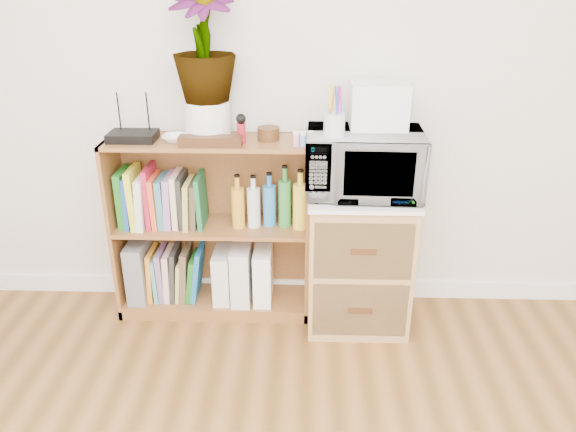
{
  "coord_description": "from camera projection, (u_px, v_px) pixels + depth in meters",
  "views": [
    {
      "loc": [
        0.13,
        -0.5,
        1.72
      ],
      "look_at": [
        0.05,
        1.95,
        0.62
      ],
      "focal_mm": 35.0,
      "sensor_mm": 36.0,
      "label": 1
    }
  ],
  "objects": [
    {
      "name": "microwave",
      "position": [
        364.0,
        163.0,
        2.64
      ],
      "size": [
        0.55,
        0.38,
        0.3
      ],
      "primitive_type": "imported",
      "rotation": [
        0.0,
        0.0,
        -0.03
      ],
      "color": "silver",
      "rests_on": "wicker_unit"
    },
    {
      "name": "liquor_bottles",
      "position": [
        278.0,
        200.0,
        2.82
      ],
      "size": [
        0.46,
        0.07,
        0.31
      ],
      "color": "gold",
      "rests_on": "bookshelf"
    },
    {
      "name": "plant_pot",
      "position": [
        208.0,
        120.0,
        2.68
      ],
      "size": [
        0.22,
        0.22,
        0.18
      ],
      "primitive_type": "cylinder",
      "color": "white",
      "rests_on": "bookshelf"
    },
    {
      "name": "cookbooks",
      "position": [
        161.0,
        199.0,
        2.84
      ],
      "size": [
        0.43,
        0.2,
        0.31
      ],
      "color": "#20751F",
      "rests_on": "bookshelf"
    },
    {
      "name": "magazine_holder_right",
      "position": [
        263.0,
        274.0,
        2.99
      ],
      "size": [
        0.09,
        0.23,
        0.29
      ],
      "primitive_type": "cube",
      "color": "white",
      "rests_on": "bookshelf"
    },
    {
      "name": "pen_cup",
      "position": [
        334.0,
        125.0,
        2.49
      ],
      "size": [
        0.09,
        0.09,
        0.1
      ],
      "primitive_type": "cylinder",
      "color": "silver",
      "rests_on": "microwave"
    },
    {
      "name": "file_box",
      "position": [
        140.0,
        269.0,
        3.01
      ],
      "size": [
        0.1,
        0.26,
        0.32
      ],
      "primitive_type": "cube",
      "color": "slate",
      "rests_on": "bookshelf"
    },
    {
      "name": "bookshelf",
      "position": [
        213.0,
        229.0,
        2.9
      ],
      "size": [
        1.0,
        0.3,
        0.95
      ],
      "primitive_type": "cube",
      "color": "brown",
      "rests_on": "ground"
    },
    {
      "name": "paint_jars",
      "position": [
        303.0,
        141.0,
        2.6
      ],
      "size": [
        0.1,
        0.04,
        0.05
      ],
      "primitive_type": "cube",
      "color": "pink",
      "rests_on": "bookshelf"
    },
    {
      "name": "trinket_box",
      "position": [
        210.0,
        141.0,
        2.6
      ],
      "size": [
        0.29,
        0.07,
        0.05
      ],
      "primitive_type": "cube",
      "color": "#35210E",
      "rests_on": "bookshelf"
    },
    {
      "name": "router",
      "position": [
        133.0,
        136.0,
        2.69
      ],
      "size": [
        0.23,
        0.15,
        0.04
      ],
      "primitive_type": "cube",
      "color": "black",
      "rests_on": "bookshelf"
    },
    {
      "name": "magazine_holder_left",
      "position": [
        223.0,
        275.0,
        3.0
      ],
      "size": [
        0.09,
        0.22,
        0.28
      ],
      "primitive_type": "cube",
      "color": "silver",
      "rests_on": "bookshelf"
    },
    {
      "name": "skirting_board",
      "position": [
        282.0,
        287.0,
        3.19
      ],
      "size": [
        4.0,
        0.02,
        0.1
      ],
      "primitive_type": "cube",
      "color": "white",
      "rests_on": "ground"
    },
    {
      "name": "wooden_bowl",
      "position": [
        268.0,
        134.0,
        2.69
      ],
      "size": [
        0.11,
        0.11,
        0.06
      ],
      "primitive_type": "cylinder",
      "color": "#3C2310",
      "rests_on": "bookshelf"
    },
    {
      "name": "lower_books",
      "position": [
        176.0,
        273.0,
        3.01
      ],
      "size": [
        0.3,
        0.19,
        0.29
      ],
      "color": "orange",
      "rests_on": "bookshelf"
    },
    {
      "name": "wicker_unit",
      "position": [
        358.0,
        259.0,
        2.86
      ],
      "size": [
        0.5,
        0.45,
        0.7
      ],
      "primitive_type": "cube",
      "color": "#9E7542",
      "rests_on": "ground"
    },
    {
      "name": "magazine_holder_mid",
      "position": [
        242.0,
        272.0,
        2.99
      ],
      "size": [
        0.1,
        0.25,
        0.31
      ],
      "primitive_type": "cube",
      "color": "silver",
      "rests_on": "bookshelf"
    },
    {
      "name": "potted_plant",
      "position": [
        203.0,
        42.0,
        2.54
      ],
      "size": [
        0.3,
        0.3,
        0.53
      ],
      "primitive_type": "imported",
      "color": "#38752E",
      "rests_on": "plant_pot"
    },
    {
      "name": "kokeshi_doll",
      "position": [
        241.0,
        133.0,
        2.64
      ],
      "size": [
        0.04,
        0.04,
        0.09
      ],
      "primitive_type": "cylinder",
      "color": "maroon",
      "rests_on": "bookshelf"
    },
    {
      "name": "small_appliance",
      "position": [
        378.0,
        105.0,
        2.61
      ],
      "size": [
        0.26,
        0.22,
        0.21
      ],
      "primitive_type": "cube",
      "color": "white",
      "rests_on": "microwave"
    },
    {
      "name": "white_bowl",
      "position": [
        176.0,
        138.0,
        2.67
      ],
      "size": [
        0.13,
        0.13,
        0.03
      ],
      "primitive_type": "imported",
      "color": "white",
      "rests_on": "bookshelf"
    }
  ]
}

